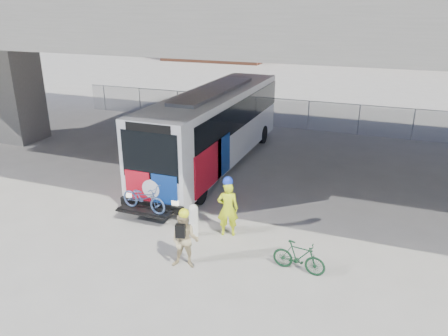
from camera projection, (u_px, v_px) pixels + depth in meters
The scene contains 9 objects.
ground at pixel (222, 204), 17.07m from camera, with size 160.00×160.00×0.00m, color #9E9991.
bus at pixel (215, 122), 20.64m from camera, with size 2.67×13.01×3.69m.
overpass at pixel (257, 24), 18.26m from camera, with size 40.00×16.00×7.95m.
chainlink_fence at pixel (293, 106), 27.04m from camera, with size 30.00×0.06×30.00m.
brick_buildings at pixel (366, 20), 56.82m from camera, with size 54.00×22.00×12.00m.
bollard at pixel (194, 219), 14.51m from camera, with size 0.31×0.31×1.17m.
cyclist_hivis at pixel (228, 207), 14.47m from camera, with size 0.82×0.67×2.11m.
cyclist_tan at pixel (185, 240), 12.70m from camera, with size 0.97×0.83×1.91m.
bike_parked at pixel (299, 257), 12.62m from camera, with size 0.45×1.58×0.95m, color #12391F.
Camera 1 is at (5.70, -14.40, 7.32)m, focal length 35.00 mm.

